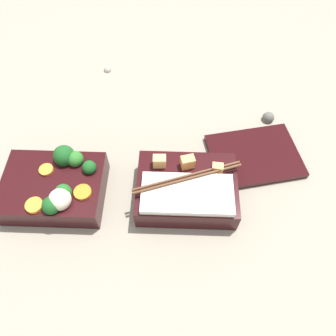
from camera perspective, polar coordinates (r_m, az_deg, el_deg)
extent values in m
plane|color=gray|center=(0.66, -9.34, -4.39)|extent=(3.00, 3.00, 0.00)
cube|color=black|center=(0.66, -19.17, -3.33)|extent=(0.19, 0.14, 0.05)
sphere|color=#19511E|center=(0.65, -17.64, 2.05)|extent=(0.04, 0.04, 0.04)
sphere|color=#19511E|center=(0.63, -13.55, 0.09)|extent=(0.03, 0.03, 0.03)
sphere|color=#19511E|center=(0.61, -19.67, -6.15)|extent=(0.03, 0.03, 0.03)
sphere|color=#2D7028|center=(0.65, -15.81, 1.51)|extent=(0.03, 0.03, 0.03)
sphere|color=#236023|center=(0.61, -17.78, -4.06)|extent=(0.03, 0.03, 0.03)
cylinder|color=orange|center=(0.66, -20.45, -0.28)|extent=(0.04, 0.04, 0.01)
cylinder|color=orange|center=(0.61, -14.65, -4.10)|extent=(0.04, 0.04, 0.01)
cylinder|color=orange|center=(0.62, -22.26, -6.03)|extent=(0.04, 0.04, 0.01)
sphere|color=beige|center=(0.61, -18.29, -5.21)|extent=(0.04, 0.04, 0.04)
cube|color=black|center=(0.63, 3.24, -3.51)|extent=(0.19, 0.14, 0.05)
cube|color=silver|center=(0.59, 3.38, -4.51)|extent=(0.16, 0.08, 0.01)
cube|color=#EAB266|center=(0.61, -1.48, 1.19)|extent=(0.02, 0.02, 0.02)
cube|color=#F4A356|center=(0.61, 3.45, 1.04)|extent=(0.03, 0.02, 0.03)
cube|color=#F4A356|center=(0.61, 8.60, -0.05)|extent=(0.02, 0.02, 0.02)
sphere|color=#381942|center=(0.62, 8.14, 0.32)|extent=(0.01, 0.01, 0.01)
cylinder|color=#56331E|center=(0.59, 3.54, -1.91)|extent=(0.20, 0.07, 0.01)
cylinder|color=#56331E|center=(0.60, 3.32, -1.35)|extent=(0.20, 0.07, 0.01)
cube|color=black|center=(0.71, 14.79, 2.05)|extent=(0.21, 0.17, 0.01)
sphere|color=gray|center=(0.89, -10.53, 16.58)|extent=(0.02, 0.02, 0.02)
sphere|color=#595651|center=(0.79, 17.05, 8.37)|extent=(0.03, 0.03, 0.03)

